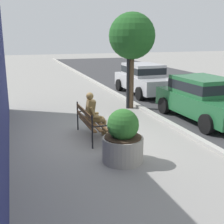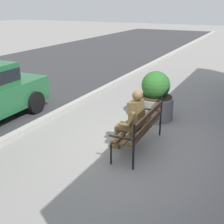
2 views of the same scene
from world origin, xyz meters
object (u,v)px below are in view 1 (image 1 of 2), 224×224
park_bench (90,121)px  street_tree_near_bench (132,37)px  concrete_planter (123,139)px  parked_car_green (203,97)px  lamp_post (128,47)px  bronze_statue_seated (95,115)px  parked_car_silver (143,78)px

park_bench → street_tree_near_bench: bearing=140.4°
park_bench → concrete_planter: concrete_planter is taller
parked_car_green → lamp_post: size_ratio=1.06×
bronze_statue_seated → lamp_post: size_ratio=0.35×
park_bench → parked_car_green: parked_car_green is taller
bronze_statue_seated → lamp_post: lamp_post is taller
park_bench → parked_car_silver: (-5.85, 4.39, 0.30)m
parked_car_silver → lamp_post: bearing=-35.6°
street_tree_near_bench → lamp_post: 0.43m
bronze_statue_seated → street_tree_near_bench: street_tree_near_bench is taller
bronze_statue_seated → street_tree_near_bench: size_ratio=0.35×
parked_car_silver → park_bench: bearing=-36.9°
concrete_planter → parked_car_silver: (-7.77, 4.05, 0.26)m
concrete_planter → parked_car_green: parked_car_green is taller
lamp_post → park_bench: bearing=-38.0°
parked_car_green → lamp_post: (-2.51, -1.94, 1.71)m
concrete_planter → lamp_post: size_ratio=0.34×
concrete_planter → lamp_post: 5.82m
concrete_planter → street_tree_near_bench: street_tree_near_bench is taller
parked_car_silver → parked_car_green: bearing=0.0°
lamp_post → parked_car_silver: bearing=144.4°
park_bench → concrete_planter: size_ratio=1.36×
concrete_planter → parked_car_silver: size_ratio=0.32×
concrete_planter → street_tree_near_bench: (-5.07, 2.26, 2.38)m
bronze_statue_seated → parked_car_silver: 7.10m
street_tree_near_bench → lamp_post: street_tree_near_bench is taller
park_bench → parked_car_silver: size_ratio=0.44×
street_tree_near_bench → parked_car_silver: size_ratio=0.95×
bronze_statue_seated → lamp_post: (-3.02, 2.24, 1.88)m
concrete_planter → bronze_statue_seated: bearing=-176.2°
parked_car_silver → lamp_post: 3.75m
park_bench → lamp_post: bearing=142.0°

